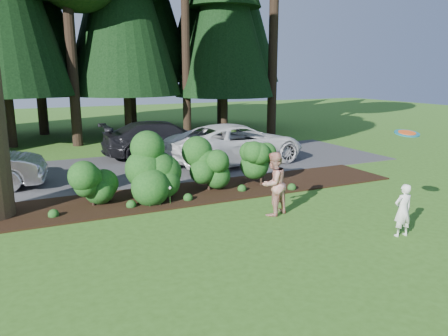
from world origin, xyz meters
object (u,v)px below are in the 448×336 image
at_px(car_dark_suv, 164,139).
at_px(adult, 273,184).
at_px(frisbee, 407,133).
at_px(car_white_suv, 236,144).
at_px(child, 403,210).

relative_size(car_dark_suv, adult, 3.18).
bearing_deg(car_dark_suv, adult, -177.43).
xyz_separation_m(car_dark_suv, frisbee, (1.99, -11.51, 1.59)).
height_order(adult, frisbee, frisbee).
distance_m(car_dark_suv, frisbee, 11.79).
bearing_deg(frisbee, car_dark_suv, 99.83).
distance_m(adult, frisbee, 3.51).
distance_m(car_white_suv, car_dark_suv, 3.53).
bearing_deg(frisbee, car_white_suv, 88.56).
height_order(child, adult, adult).
height_order(car_white_suv, child, car_white_suv).
bearing_deg(car_white_suv, child, 170.84).
relative_size(car_white_suv, car_dark_suv, 1.09).
relative_size(child, adult, 0.74).
distance_m(car_dark_suv, adult, 8.98).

